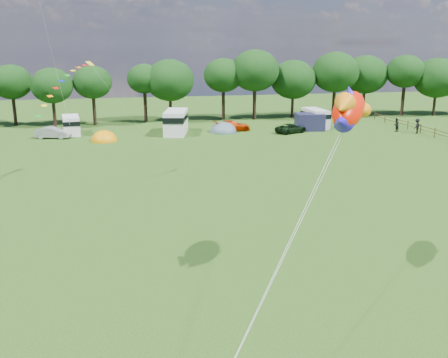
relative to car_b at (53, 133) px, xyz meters
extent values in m
plane|color=black|center=(13.66, -44.74, -0.69)|extent=(180.00, 180.00, 0.00)
cylinder|color=black|center=(-6.37, 11.58, 1.26)|extent=(0.47, 0.47, 3.90)
ellipsoid|color=black|center=(-6.37, 11.58, 5.30)|extent=(5.58, 5.58, 4.74)
cylinder|color=black|center=(-0.70, 8.53, 1.08)|extent=(0.44, 0.44, 3.56)
ellipsoid|color=black|center=(-0.70, 8.53, 4.95)|extent=(5.56, 5.56, 4.73)
cylinder|color=black|center=(4.56, 9.49, 1.28)|extent=(0.47, 0.47, 3.95)
ellipsoid|color=black|center=(4.56, 9.49, 5.26)|extent=(5.33, 5.33, 4.53)
cylinder|color=black|center=(11.74, 11.29, 1.47)|extent=(0.50, 0.50, 4.33)
ellipsoid|color=black|center=(11.74, 11.29, 5.50)|extent=(4.95, 4.95, 4.21)
cylinder|color=black|center=(15.36, 10.83, 0.96)|extent=(0.43, 0.43, 3.31)
ellipsoid|color=black|center=(15.36, 10.83, 5.26)|extent=(7.03, 7.03, 5.98)
cylinder|color=black|center=(23.31, 11.06, 1.49)|extent=(0.50, 0.50, 4.36)
ellipsoid|color=black|center=(23.31, 11.06, 5.86)|extent=(5.84, 5.84, 4.97)
cylinder|color=black|center=(27.91, 10.18, 1.58)|extent=(0.51, 0.51, 4.55)
ellipsoid|color=black|center=(27.91, 10.18, 6.54)|extent=(7.15, 7.15, 6.08)
cylinder|color=black|center=(34.14, 10.89, 0.91)|extent=(0.42, 0.42, 3.21)
ellipsoid|color=black|center=(34.14, 10.89, 5.10)|extent=(6.90, 6.90, 5.86)
cylinder|color=black|center=(40.64, 10.23, 1.39)|extent=(0.48, 0.48, 4.17)
ellipsoid|color=black|center=(40.64, 10.23, 6.16)|extent=(7.16, 7.16, 6.09)
cylinder|color=black|center=(46.63, 12.15, 1.14)|extent=(0.45, 0.45, 3.66)
ellipsoid|color=black|center=(46.63, 12.15, 5.61)|extent=(7.05, 7.05, 5.99)
cylinder|color=black|center=(52.07, 9.63, 1.63)|extent=(0.52, 0.52, 4.65)
ellipsoid|color=black|center=(52.07, 9.63, 6.19)|extent=(5.96, 5.96, 5.06)
cylinder|color=black|center=(56.81, 8.30, 0.90)|extent=(0.42, 0.42, 3.19)
ellipsoid|color=black|center=(56.81, 8.30, 5.20)|extent=(7.23, 7.23, 6.14)
cylinder|color=#472D19|center=(45.66, -8.74, -0.09)|extent=(0.12, 0.12, 1.20)
cylinder|color=#472D19|center=(45.66, -10.24, 0.26)|extent=(0.08, 3.00, 0.08)
cylinder|color=#472D19|center=(45.66, -10.24, -0.14)|extent=(0.08, 3.00, 0.08)
cylinder|color=#472D19|center=(45.66, -5.74, -0.09)|extent=(0.12, 0.12, 1.20)
cylinder|color=#472D19|center=(45.66, -7.24, 0.26)|extent=(0.08, 3.00, 0.08)
cylinder|color=#472D19|center=(45.66, -7.24, -0.14)|extent=(0.08, 3.00, 0.08)
cylinder|color=#472D19|center=(45.66, -2.74, -0.09)|extent=(0.12, 0.12, 1.20)
cylinder|color=#472D19|center=(45.66, -4.24, 0.26)|extent=(0.08, 3.00, 0.08)
cylinder|color=#472D19|center=(45.66, -4.24, -0.14)|extent=(0.08, 3.00, 0.08)
cylinder|color=#472D19|center=(45.66, 0.26, -0.09)|extent=(0.12, 0.12, 1.20)
cylinder|color=#472D19|center=(45.66, -1.24, 0.26)|extent=(0.08, 3.00, 0.08)
cylinder|color=#472D19|center=(45.66, -1.24, -0.14)|extent=(0.08, 3.00, 0.08)
cylinder|color=#472D19|center=(45.66, 3.26, -0.09)|extent=(0.12, 0.12, 1.20)
cylinder|color=#472D19|center=(45.66, 1.76, 0.26)|extent=(0.08, 3.00, 0.08)
cylinder|color=#472D19|center=(45.66, 1.76, -0.14)|extent=(0.08, 3.00, 0.08)
cylinder|color=#472D19|center=(45.66, 6.26, -0.09)|extent=(0.12, 0.12, 1.20)
cylinder|color=#472D19|center=(45.66, 4.76, 0.26)|extent=(0.08, 3.00, 0.08)
cylinder|color=#472D19|center=(45.66, 4.76, -0.14)|extent=(0.08, 3.00, 0.08)
imported|color=#909398|center=(0.00, 0.00, 0.00)|extent=(4.16, 2.33, 1.39)
imported|color=#A12200|center=(22.39, 0.67, 0.00)|extent=(4.86, 2.60, 1.39)
imported|color=black|center=(29.52, -2.15, -0.10)|extent=(4.78, 3.55, 1.19)
cube|color=white|center=(1.97, 2.57, 0.46)|extent=(2.51, 4.81, 2.30)
cube|color=black|center=(1.97, 2.57, 0.93)|extent=(2.56, 4.90, 0.55)
cylinder|color=black|center=(2.14, 1.13, -0.37)|extent=(0.67, 0.32, 0.65)
cylinder|color=black|center=(1.79, 4.01, -0.37)|extent=(0.67, 0.32, 0.65)
cube|color=white|center=(14.99, 0.26, 0.79)|extent=(3.76, 6.33, 2.96)
cube|color=black|center=(14.99, 0.26, 1.39)|extent=(3.84, 6.45, 0.70)
cylinder|color=black|center=(14.58, -1.56, -0.28)|extent=(0.88, 0.48, 0.83)
cylinder|color=black|center=(15.40, 2.08, -0.28)|extent=(0.88, 0.48, 0.83)
cube|color=silver|center=(34.12, 1.30, 0.56)|extent=(2.43, 5.13, 2.51)
cube|color=black|center=(34.12, 1.30, 1.07)|extent=(2.47, 5.24, 0.59)
cylinder|color=black|center=(34.21, -0.27, -0.34)|extent=(0.72, 0.30, 0.71)
cylinder|color=black|center=(34.03, 2.88, -0.34)|extent=(0.72, 0.30, 0.71)
ellipsoid|color=orange|center=(6.11, -2.86, -0.67)|extent=(3.00, 3.45, 2.47)
cylinder|color=orange|center=(6.11, -2.86, -0.65)|extent=(3.15, 3.15, 0.08)
ellipsoid|color=#465C67|center=(21.11, 0.17, -0.67)|extent=(3.38, 3.89, 2.64)
cylinder|color=#465C67|center=(21.11, 0.17, -0.65)|extent=(3.55, 3.55, 0.08)
cube|color=#1C1B39|center=(32.62, -0.57, 0.41)|extent=(3.84, 3.26, 2.20)
ellipsoid|color=#ED1700|center=(18.51, -41.39, 7.57)|extent=(3.23, 3.78, 2.12)
ellipsoid|color=gold|center=(18.51, -41.39, 7.40)|extent=(2.00, 2.36, 1.16)
cone|color=orange|center=(17.59, -42.70, 7.90)|extent=(1.51, 1.60, 1.11)
cone|color=#2212BB|center=(17.59, -42.70, 7.24)|extent=(1.51, 1.60, 1.11)
cone|color=#2212BB|center=(18.57, -41.30, 8.25)|extent=(1.22, 1.18, 0.95)
sphere|color=white|center=(18.92, -40.14, 7.77)|extent=(0.35, 0.35, 0.35)
sphere|color=black|center=(18.93, -40.03, 7.77)|extent=(0.18, 0.18, 0.18)
cube|color=yellow|center=(6.07, -20.63, 8.91)|extent=(0.72, 0.74, 0.35)
cube|color=red|center=(5.66, -21.08, 8.81)|extent=(0.46, 0.54, 0.10)
cube|color=orange|center=(5.26, -21.53, 8.66)|extent=(0.46, 0.54, 0.11)
cube|color=yellow|center=(4.85, -21.98, 8.43)|extent=(0.46, 0.54, 0.12)
cube|color=#198C1E|center=(4.45, -22.43, 8.12)|extent=(0.46, 0.54, 0.13)
cube|color=#0C1EB2|center=(4.04, -22.88, 7.73)|extent=(0.45, 0.54, 0.13)
cube|color=red|center=(3.64, -23.33, 7.27)|extent=(0.45, 0.53, 0.14)
cube|color=orange|center=(3.23, -23.78, 6.72)|extent=(0.44, 0.53, 0.15)
cube|color=yellow|center=(2.83, -24.23, 6.09)|extent=(0.44, 0.53, 0.16)
cube|color=#198C1E|center=(2.42, -24.68, 5.38)|extent=(0.43, 0.52, 0.16)
imported|color=black|center=(43.23, -3.93, 0.17)|extent=(0.97, 0.80, 1.73)
imported|color=black|center=(45.12, -5.70, 0.26)|extent=(1.35, 1.15, 1.91)
camera|label=1|loc=(8.39, -62.53, 10.52)|focal=40.00mm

